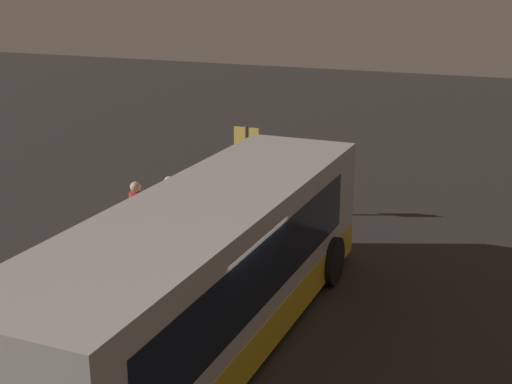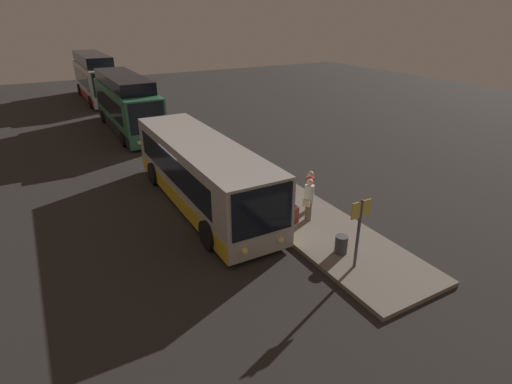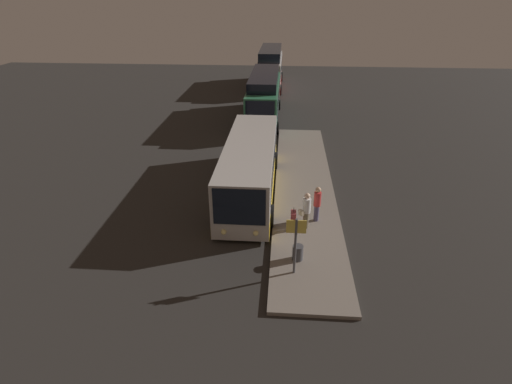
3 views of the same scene
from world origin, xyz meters
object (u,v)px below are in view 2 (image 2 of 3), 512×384
Objects in this scene: bus_lead at (202,173)px; passenger_waiting at (310,189)px; bus_second at (127,106)px; suitcase at (293,213)px; bus_third at (96,79)px; trash_bin at (341,244)px; sign_post at (359,224)px; passenger_boarding at (309,198)px.

passenger_waiting is at bearing 47.11° from bus_lead.
bus_second is 11.68× the size of suitcase.
bus_third reaches higher than suitcase.
bus_second is (-13.72, -0.00, 0.32)m from bus_lead.
bus_third is 17.02× the size of trash_bin.
suitcase reaches higher than trash_bin.
sign_post is (4.03, -1.10, 0.59)m from passenger_waiting.
passenger_boarding is 3.45m from sign_post.
bus_second is 6.01× the size of passenger_waiting.
bus_lead is 6.90m from trash_bin.
passenger_boarding is (17.60, 2.91, -0.61)m from bus_second.
bus_lead is 13.72m from bus_second.
bus_third is at bearing 180.00° from bus_lead.
sign_post is at bearing -10.04° from trash_bin.
bus_lead is 4.35× the size of sign_post.
suitcase is 3.79m from sign_post.
suitcase is at bearing -176.73° from trash_bin.
bus_second reaches higher than passenger_waiting.
bus_lead is 4.71m from passenger_waiting.
bus_third reaches higher than sign_post.
bus_second is at bearing -40.83° from passenger_waiting.
passenger_boarding is at bearing 67.57° from suitcase.
trash_bin is at bearing 137.10° from passenger_boarding.
bus_third is (-12.73, 0.00, 0.16)m from bus_second.
sign_post is (33.67, 2.35, -0.16)m from bus_third.
bus_lead is at bearing 3.13° from passenger_boarding.
sign_post is at bearing 18.00° from bus_lead.
bus_second is at bearing -0.00° from bus_third.
trash_bin is (6.36, 2.50, -0.94)m from bus_lead.
passenger_boarding is at bearing 89.19° from passenger_waiting.
bus_third reaches higher than bus_lead.
passenger_waiting is 3.36m from trash_bin.
passenger_boarding is at bearing 5.47° from bus_third.
trash_bin is at bearing 21.48° from bus_lead.
bus_second is at bearing -172.30° from suitcase.
bus_second reaches higher than passenger_boarding.
bus_lead is 11.58× the size of suitcase.
bus_second is at bearing -173.60° from sign_post.
bus_lead is 4.86m from passenger_boarding.
bus_lead is at bearing -162.00° from sign_post.
bus_lead reaches higher than passenger_waiting.
bus_third reaches higher than passenger_waiting.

